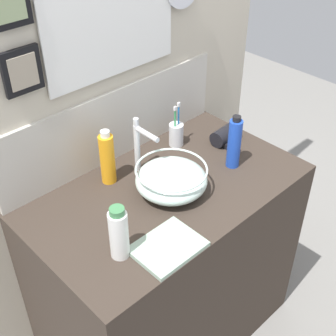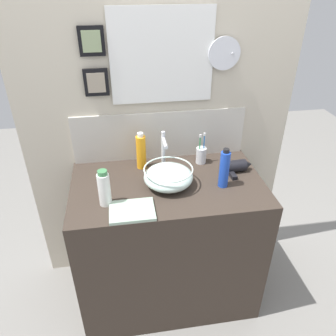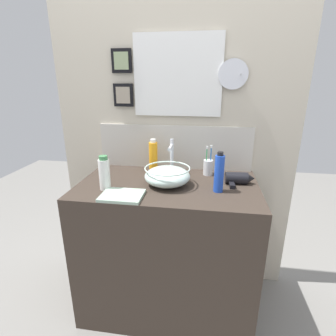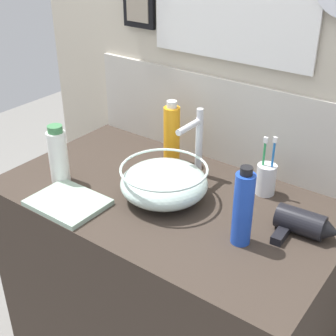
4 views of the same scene
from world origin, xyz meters
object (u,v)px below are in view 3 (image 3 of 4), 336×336
(glass_bowl_sink, at_px, (168,176))
(spray_bottle, at_px, (219,173))
(faucet, at_px, (172,155))
(toothbrush_cup, at_px, (208,167))
(hair_drier, at_px, (239,178))
(soap_dispenser, at_px, (153,157))
(hand_towel, at_px, (122,196))
(lotion_bottle, at_px, (104,174))

(glass_bowl_sink, distance_m, spray_bottle, 0.30)
(faucet, height_order, spray_bottle, faucet)
(toothbrush_cup, bearing_deg, glass_bowl_sink, -137.43)
(hair_drier, bearing_deg, soap_dispenser, 166.29)
(hair_drier, distance_m, spray_bottle, 0.20)
(faucet, bearing_deg, hand_towel, -119.80)
(glass_bowl_sink, bearing_deg, faucet, 90.00)
(glass_bowl_sink, bearing_deg, spray_bottle, -9.95)
(glass_bowl_sink, relative_size, soap_dispenser, 1.19)
(hair_drier, height_order, spray_bottle, spray_bottle)
(faucet, relative_size, hair_drier, 1.33)
(faucet, distance_m, spray_bottle, 0.37)
(spray_bottle, bearing_deg, hand_towel, -163.31)
(toothbrush_cup, bearing_deg, faucet, -170.36)
(soap_dispenser, xyz_separation_m, spray_bottle, (0.42, -0.27, 0.00))
(glass_bowl_sink, relative_size, lotion_bottle, 1.36)
(spray_bottle, bearing_deg, glass_bowl_sink, 170.05)
(toothbrush_cup, distance_m, lotion_bottle, 0.67)
(faucet, distance_m, toothbrush_cup, 0.25)
(faucet, distance_m, hand_towel, 0.46)
(toothbrush_cup, bearing_deg, soap_dispenser, 179.99)
(glass_bowl_sink, xyz_separation_m, lotion_bottle, (-0.34, -0.12, 0.04))
(toothbrush_cup, height_order, spray_bottle, spray_bottle)
(faucet, relative_size, toothbrush_cup, 1.19)
(lotion_bottle, bearing_deg, hand_towel, -34.75)
(glass_bowl_sink, xyz_separation_m, spray_bottle, (0.29, -0.05, 0.05))
(faucet, height_order, toothbrush_cup, faucet)
(hair_drier, bearing_deg, toothbrush_cup, 143.88)
(lotion_bottle, bearing_deg, soap_dispenser, 57.25)
(glass_bowl_sink, distance_m, hand_towel, 0.30)
(toothbrush_cup, relative_size, soap_dispenser, 0.88)
(soap_dispenser, distance_m, spray_bottle, 0.50)
(faucet, xyz_separation_m, hair_drier, (0.42, -0.09, -0.10))
(glass_bowl_sink, relative_size, hand_towel, 1.21)
(lotion_bottle, bearing_deg, glass_bowl_sink, 18.58)
(toothbrush_cup, bearing_deg, hair_drier, -36.12)
(glass_bowl_sink, height_order, spray_bottle, spray_bottle)
(faucet, bearing_deg, toothbrush_cup, 9.64)
(glass_bowl_sink, xyz_separation_m, toothbrush_cup, (0.23, 0.22, -0.00))
(glass_bowl_sink, bearing_deg, lotion_bottle, -161.42)
(soap_dispenser, height_order, hand_towel, soap_dispenser)
(spray_bottle, distance_m, lotion_bottle, 0.64)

